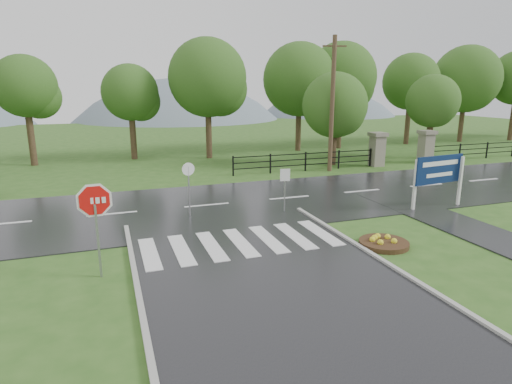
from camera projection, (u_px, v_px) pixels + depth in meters
name	position (u px, v px, depth m)	size (l,w,h in m)	color
ground	(305.00, 317.00, 9.85)	(120.00, 120.00, 0.00)	#30591D
main_road	(207.00, 206.00, 19.00)	(90.00, 8.00, 0.04)	black
walkway	(461.00, 226.00, 16.26)	(2.20, 11.00, 0.04)	#2A2A2D
crosswalk	(240.00, 242.00, 14.41)	(6.50, 2.80, 0.02)	silver
pillar_west	(377.00, 148.00, 28.42)	(1.00, 1.00, 2.24)	gray
pillar_east	(426.00, 146.00, 29.72)	(1.00, 1.00, 2.24)	gray
fence_west	(306.00, 160.00, 26.83)	(9.58, 0.08, 1.20)	black
hills	(157.00, 210.00, 74.20)	(102.00, 48.00, 48.00)	slate
treeline	(178.00, 157.00, 32.15)	(83.20, 5.20, 10.00)	#2A541A
stop_sign	(95.00, 209.00, 11.47)	(1.26, 0.11, 2.83)	#939399
estate_billboard	(439.00, 172.00, 18.35)	(2.64, 0.38, 2.32)	silver
flower_bed	(384.00, 242.00, 14.23)	(1.63, 1.63, 0.33)	#332111
reg_sign_small	(285.00, 181.00, 17.74)	(0.41, 0.10, 1.87)	#939399
reg_sign_round	(189.00, 183.00, 17.10)	(0.52, 0.11, 2.24)	#939399
utility_pole_east	(332.00, 104.00, 26.03)	(1.43, 0.42, 8.14)	#473523
entrance_tree_left	(335.00, 105.00, 28.33)	(4.32, 4.32, 6.15)	#3D2B1C
entrance_tree_right	(433.00, 101.00, 30.87)	(3.79, 3.79, 6.07)	#3D2B1C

